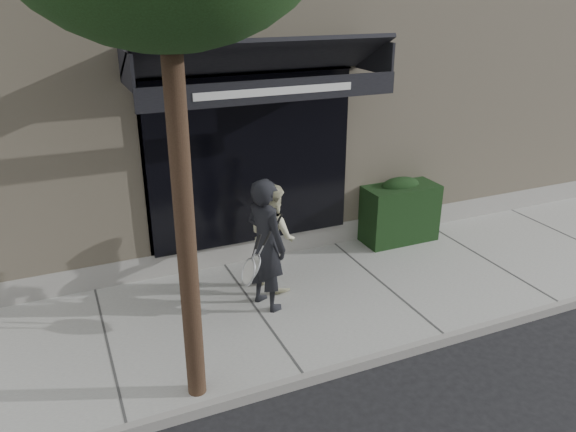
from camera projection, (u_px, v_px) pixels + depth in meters
name	position (u px, v px, depth m)	size (l,w,h in m)	color
ground	(381.00, 289.00, 8.53)	(80.00, 80.00, 0.00)	black
sidewalk	(381.00, 285.00, 8.51)	(20.00, 3.00, 0.12)	gray
curb	(446.00, 339.00, 7.19)	(20.00, 0.10, 0.14)	gray
building_facade	(260.00, 66.00, 11.70)	(14.30, 8.04, 5.64)	#B7A78C
hedge	(398.00, 210.00, 9.75)	(1.30, 0.70, 1.14)	black
pedestrian_front	(266.00, 245.00, 7.53)	(0.82, 0.95, 1.86)	black
pedestrian_back	(272.00, 236.00, 8.13)	(0.71, 0.90, 1.59)	beige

